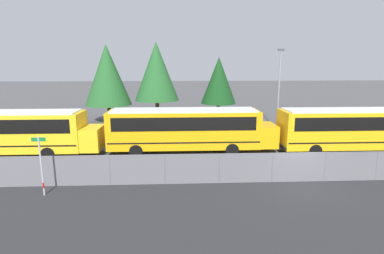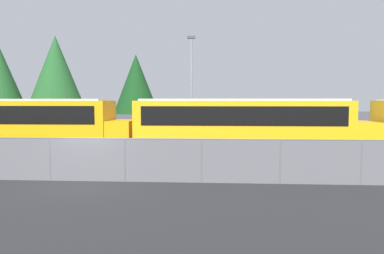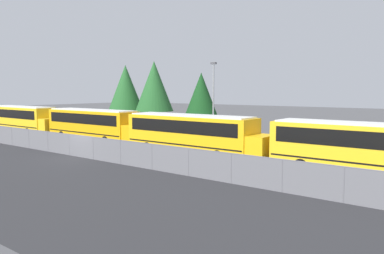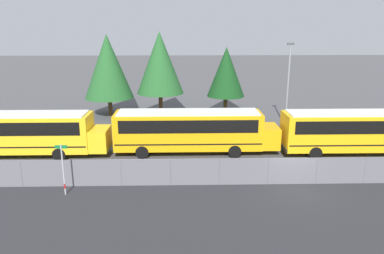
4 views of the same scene
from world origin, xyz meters
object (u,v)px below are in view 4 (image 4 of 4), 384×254
street_sign (63,169)px  tree_2 (226,72)px  school_bus_1 (192,129)px  school_bus_2 (360,129)px  tree_1 (160,63)px  light_pole (288,82)px  tree_3 (108,66)px  school_bus_0 (19,131)px

street_sign → tree_2: bearing=59.9°
school_bus_1 → school_bus_2: same height
school_bus_2 → tree_1: (-16.03, 12.85, 3.81)m
street_sign → light_pole: (17.09, 14.93, 2.76)m
tree_2 → tree_3: (-12.67, -0.57, 0.69)m
school_bus_1 → light_pole: size_ratio=1.57×
school_bus_0 → tree_1: tree_1 is taller
school_bus_1 → street_sign: school_bus_1 is taller
school_bus_1 → light_pole: 12.37m
school_bus_2 → light_pole: bearing=113.3°
school_bus_0 → tree_3: 13.94m
tree_2 → street_sign: bearing=-120.1°
street_sign → light_pole: bearing=41.1°
light_pole → tree_2: size_ratio=1.09×
light_pole → tree_3: tree_3 is taller
street_sign → tree_1: (4.57, 19.63, 4.12)m
school_bus_0 → school_bus_2: same height
tree_2 → light_pole: bearing=-44.8°
school_bus_0 → light_pole: light_pole is taller
school_bus_0 → light_pole: (22.45, 8.01, 2.45)m
school_bus_2 → tree_3: size_ratio=1.45×
school_bus_2 → tree_3: 25.36m
street_sign → light_pole: 22.86m
school_bus_2 → tree_1: bearing=141.3°
street_sign → tree_3: tree_3 is taller
school_bus_0 → street_sign: size_ratio=4.05×
school_bus_1 → tree_1: tree_1 is taller
school_bus_1 → tree_2: (4.05, 12.96, 2.74)m
school_bus_2 → school_bus_0: bearing=179.7°
tree_1 → tree_3: size_ratio=1.03×
school_bus_0 → street_sign: 8.76m
school_bus_2 → tree_2: tree_2 is taller
light_pole → tree_1: (-12.52, 4.70, 1.36)m
school_bus_2 → street_sign: school_bus_2 is taller
light_pole → school_bus_1: bearing=-141.0°
school_bus_0 → school_bus_1: (13.03, 0.38, 0.00)m
school_bus_1 → street_sign: (-7.67, -7.30, -0.31)m
school_bus_0 → tree_1: (9.92, 12.71, 3.81)m
light_pole → tree_1: tree_1 is taller
tree_2 → tree_3: tree_3 is taller
school_bus_0 → tree_2: bearing=38.0°
tree_2 → tree_3: size_ratio=0.84×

